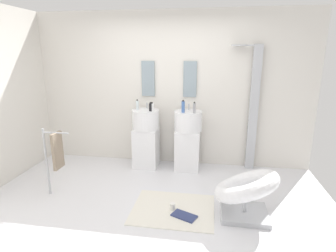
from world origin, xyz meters
TOP-DOWN VIEW (x-y plane):
  - ground_plane at (0.00, 0.00)m, footprint 4.80×3.60m
  - rear_partition at (0.00, 1.65)m, footprint 4.80×0.10m
  - pedestal_sink_left at (-0.36, 1.33)m, footprint 0.45×0.45m
  - pedestal_sink_right at (0.36, 1.33)m, footprint 0.45×0.45m
  - vanity_mirror_left at (-0.36, 1.58)m, footprint 0.22×0.03m
  - vanity_mirror_right at (0.36, 1.58)m, footprint 0.22×0.03m
  - shower_column at (1.39, 1.53)m, footprint 0.49×0.24m
  - lounge_chair at (1.17, 0.03)m, footprint 1.07×1.07m
  - towel_rack at (-1.32, 0.16)m, footprint 0.37×0.22m
  - area_rug at (0.30, 0.02)m, footprint 1.03×0.84m
  - magazine_navy at (0.45, -0.12)m, footprint 0.34×0.27m
  - coffee_mug at (0.29, 0.01)m, footprint 0.07×0.07m
  - soap_bottle_black at (-0.25, 1.26)m, footprint 0.05×0.05m
  - soap_bottle_grey at (0.46, 1.22)m, footprint 0.04×0.04m
  - soap_bottle_clear at (-0.49, 1.34)m, footprint 0.05×0.05m
  - soap_bottle_blue at (0.28, 1.24)m, footprint 0.05×0.05m
  - soap_bottle_white at (-0.23, 1.28)m, footprint 0.06×0.06m

SIDE VIEW (x-z plane):
  - ground_plane at x=0.00m, z-range -0.04..0.00m
  - area_rug at x=0.30m, z-range 0.00..0.01m
  - magazine_navy at x=0.45m, z-range 0.01..0.03m
  - coffee_mug at x=0.29m, z-range 0.01..0.09m
  - lounge_chair at x=1.17m, z-range 0.03..0.67m
  - pedestal_sink_left at x=-0.36m, z-range -0.02..1.08m
  - pedestal_sink_right at x=0.36m, z-range -0.02..1.08m
  - towel_rack at x=-1.32m, z-range 0.15..1.10m
  - soap_bottle_white at x=-0.23m, z-range 0.99..1.14m
  - soap_bottle_black at x=-0.25m, z-range 0.99..1.14m
  - soap_bottle_clear at x=-0.49m, z-range 0.99..1.16m
  - soap_bottle_grey at x=0.46m, z-range 0.99..1.17m
  - shower_column at x=1.39m, z-range 0.05..2.10m
  - soap_bottle_blue at x=0.28m, z-range 0.99..1.19m
  - rear_partition at x=0.00m, z-range 0.00..2.60m
  - vanity_mirror_left at x=-0.36m, z-range 1.20..1.79m
  - vanity_mirror_right at x=0.36m, z-range 1.20..1.79m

